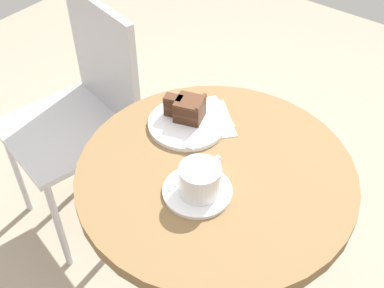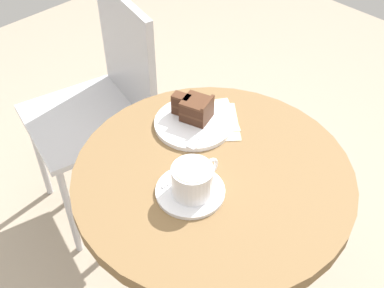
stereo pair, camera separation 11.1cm
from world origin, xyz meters
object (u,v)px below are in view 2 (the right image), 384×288
object	(u,v)px
coffee_cup	(193,179)
saucer	(190,191)
teaspoon	(185,173)
cafe_chair	(106,96)
cake_slice	(194,108)
napkin	(209,120)
fork	(202,135)
cake_plate	(194,123)

from	to	relation	value
coffee_cup	saucer	bearing A→B (deg)	112.26
teaspoon	saucer	bearing A→B (deg)	-117.14
teaspoon	cafe_chair	distance (m)	0.64
saucer	cake_slice	bearing A→B (deg)	43.38
cafe_chair	napkin	bearing A→B (deg)	12.28
coffee_cup	fork	size ratio (longest dim) A/B	0.84
cafe_chair	saucer	bearing A→B (deg)	-5.64
saucer	fork	bearing A→B (deg)	36.20
fork	napkin	distance (m)	0.08
teaspoon	cake_plate	xyz separation A→B (m)	(0.14, 0.11, -0.01)
cake_slice	cafe_chair	bearing A→B (deg)	85.91
napkin	cafe_chair	bearing A→B (deg)	89.38
saucer	cake_plate	size ratio (longest dim) A/B	0.77
cake_slice	fork	world-z (taller)	cake_slice
saucer	napkin	bearing A→B (deg)	34.85
cake_plate	cake_slice	distance (m)	0.04
teaspoon	cake_slice	size ratio (longest dim) A/B	0.96
teaspoon	cafe_chair	size ratio (longest dim) A/B	0.13
saucer	teaspoon	xyz separation A→B (m)	(0.02, 0.04, 0.01)
coffee_cup	teaspoon	world-z (taller)	coffee_cup
saucer	fork	xyz separation A→B (m)	(0.14, 0.10, 0.01)
cake_plate	fork	bearing A→B (deg)	-113.82
teaspoon	napkin	bearing A→B (deg)	31.19
cake_plate	cake_slice	bearing A→B (deg)	38.28
cake_plate	fork	xyz separation A→B (m)	(-0.02, -0.05, 0.01)
saucer	cafe_chair	world-z (taller)	cafe_chair
coffee_cup	fork	bearing A→B (deg)	38.30
coffee_cup	teaspoon	xyz separation A→B (m)	(0.02, 0.05, -0.03)
teaspoon	cafe_chair	xyz separation A→B (m)	(0.19, 0.58, -0.20)
cake_plate	teaspoon	bearing A→B (deg)	-140.85
napkin	cafe_chair	size ratio (longest dim) A/B	0.25
cake_slice	napkin	world-z (taller)	cake_slice
saucer	cafe_chair	xyz separation A→B (m)	(0.21, 0.63, -0.19)
teaspoon	cake_slice	xyz separation A→B (m)	(0.15, 0.12, 0.03)
cake_slice	fork	distance (m)	0.08
cake_slice	fork	xyz separation A→B (m)	(-0.04, -0.06, -0.03)
teaspoon	fork	bearing A→B (deg)	29.47
saucer	fork	size ratio (longest dim) A/B	1.05
cake_slice	teaspoon	bearing A→B (deg)	-140.92
saucer	fork	world-z (taller)	fork
fork	napkin	size ratio (longest dim) A/B	0.69
cafe_chair	teaspoon	bearing A→B (deg)	-4.74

